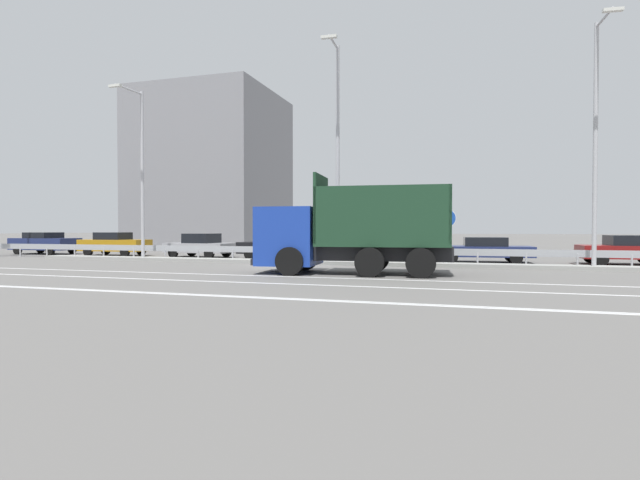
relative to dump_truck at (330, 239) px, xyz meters
The scene contains 20 objects.
ground_plane 4.02m from the dump_truck, 138.70° to the left, with size 320.00×320.00×0.00m, color #605E5B.
lane_strip_0 2.36m from the dump_truck, 61.30° to the right, with size 54.40×0.16×0.01m, color silver.
lane_strip_1 4.25m from the dump_truck, 76.54° to the right, with size 54.40×0.16×0.01m, color silver.
lane_strip_2 7.10m from the dump_truck, 82.26° to the right, with size 54.40×0.16×0.01m, color silver.
lane_strip_3 7.23m from the dump_truck, 82.41° to the right, with size 54.40×0.16×0.01m, color silver.
median_island 5.48m from the dump_truck, 122.21° to the left, with size 29.92×1.10×0.18m, color gray.
median_guardrail 6.39m from the dump_truck, 116.66° to the left, with size 54.40×0.09×0.78m.
dump_truck is the anchor object (origin of this frame).
median_road_sign 6.10m from the dump_truck, 47.85° to the left, with size 0.84×0.16×2.59m.
street_lamp_1 13.12m from the dump_truck, 159.38° to the left, with size 0.71×2.18×9.05m.
street_lamp_2 6.20m from the dump_truck, 101.52° to the left, with size 0.71×1.94×10.28m.
street_lamp_3 11.72m from the dump_truck, 24.17° to the left, with size 0.72×1.99×10.07m.
parked_car_0 23.88m from the dump_truck, 159.44° to the left, with size 4.41×2.04×1.46m.
parked_car_1 18.39m from the dump_truck, 153.85° to the left, with size 4.39×1.86×1.48m.
parked_car_2 13.03m from the dump_truck, 142.16° to the left, with size 4.14×2.23×1.42m.
parked_car_3 9.66m from the dump_truck, 123.73° to the left, with size 4.31×1.97×1.44m.
parked_car_4 8.33m from the dump_truck, 89.47° to the left, with size 4.42×1.94×1.21m.
parked_car_5 10.01m from the dump_truck, 55.28° to the left, with size 4.96×2.30×1.28m.
parked_car_6 14.75m from the dump_truck, 35.05° to the left, with size 3.95×2.20×1.40m.
background_building_0 26.58m from the dump_truck, 128.91° to the left, with size 11.04×10.40×13.21m, color gray.
Camera 1 is at (8.05, -20.75, 1.69)m, focal length 28.00 mm.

